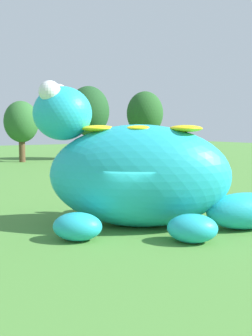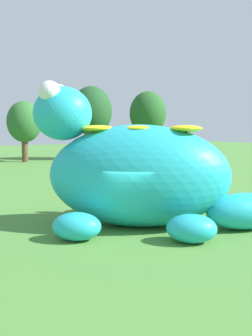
% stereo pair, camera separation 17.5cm
% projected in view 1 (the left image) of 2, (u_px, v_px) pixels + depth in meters
% --- Properties ---
extents(ground_plane, '(160.00, 160.00, 0.00)m').
position_uv_depth(ground_plane, '(131.00, 232.00, 15.24)').
color(ground_plane, '#4C8438').
extents(giant_inflatable_creature, '(11.23, 8.32, 6.01)m').
position_uv_depth(giant_inflatable_creature, '(139.00, 174.00, 16.00)').
color(giant_inflatable_creature, '#23B2C6').
rests_on(giant_inflatable_creature, ground).
extents(tree_centre_left, '(4.16, 4.16, 7.38)m').
position_uv_depth(tree_centre_left, '(21.00, 122.00, 46.40)').
color(tree_centre_left, brown).
rests_on(tree_centre_left, ground).
extents(tree_centre, '(5.39, 5.39, 9.56)m').
position_uv_depth(tree_centre, '(89.00, 112.00, 50.22)').
color(tree_centre, brown).
rests_on(tree_centre, ground).
extents(tree_centre_right, '(5.32, 5.32, 9.44)m').
position_uv_depth(tree_centre_right, '(145.00, 114.00, 56.08)').
color(tree_centre_right, brown).
rests_on(tree_centre_right, ground).
extents(spectator_mid_field, '(0.38, 0.26, 1.71)m').
position_uv_depth(spectator_mid_field, '(80.00, 196.00, 18.45)').
color(spectator_mid_field, black).
rests_on(spectator_mid_field, ground).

